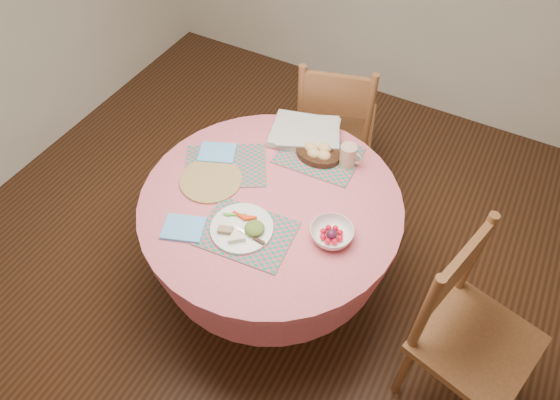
{
  "coord_description": "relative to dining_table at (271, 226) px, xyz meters",
  "views": [
    {
      "loc": [
        0.76,
        -1.31,
        2.52
      ],
      "look_at": [
        0.05,
        0.0,
        0.78
      ],
      "focal_mm": 32.0,
      "sensor_mm": 36.0,
      "label": 1
    }
  ],
  "objects": [
    {
      "name": "ground",
      "position": [
        0.0,
        0.0,
        -0.56
      ],
      "size": [
        4.0,
        4.0,
        0.0
      ],
      "primitive_type": "plane",
      "color": "#331C0F",
      "rests_on": "ground"
    },
    {
      "name": "room_envelope",
      "position": [
        0.0,
        0.0,
        1.16
      ],
      "size": [
        4.01,
        4.01,
        2.71
      ],
      "color": "silver",
      "rests_on": "ground"
    },
    {
      "name": "dining_table",
      "position": [
        0.0,
        0.0,
        0.0
      ],
      "size": [
        1.24,
        1.24,
        0.75
      ],
      "color": "#D16170",
      "rests_on": "ground"
    },
    {
      "name": "chair_right",
      "position": [
        1.0,
        -0.08,
        -0.02
      ],
      "size": [
        0.56,
        0.57,
        1.02
      ],
      "rotation": [
        0.0,
        0.0,
        1.31
      ],
      "color": "brown",
      "rests_on": "ground"
    },
    {
      "name": "chair_back",
      "position": [
        -0.05,
        0.89,
        -0.03
      ],
      "size": [
        0.57,
        0.55,
        1.0
      ],
      "rotation": [
        0.0,
        0.0,
        3.42
      ],
      "color": "brown",
      "rests_on": "ground"
    },
    {
      "name": "placemat_front",
      "position": [
        0.0,
        -0.22,
        0.2
      ],
      "size": [
        0.43,
        0.34,
        0.01
      ],
      "primitive_type": "cube",
      "rotation": [
        0.0,
        0.0,
        0.09
      ],
      "color": "#157960",
      "rests_on": "dining_table"
    },
    {
      "name": "placemat_left",
      "position": [
        -0.31,
        0.09,
        0.2
      ],
      "size": [
        0.5,
        0.46,
        0.01
      ],
      "primitive_type": "cube",
      "rotation": [
        0.0,
        0.0,
        0.54
      ],
      "color": "#157960",
      "rests_on": "dining_table"
    },
    {
      "name": "placemat_back",
      "position": [
        0.07,
        0.37,
        0.2
      ],
      "size": [
        0.41,
        0.32,
        0.01
      ],
      "primitive_type": "cube",
      "rotation": [
        0.0,
        0.0,
        0.05
      ],
      "color": "#157960",
      "rests_on": "dining_table"
    },
    {
      "name": "wicker_trivet",
      "position": [
        -0.31,
        -0.03,
        0.2
      ],
      "size": [
        0.3,
        0.3,
        0.01
      ],
      "primitive_type": "cylinder",
      "color": "brown",
      "rests_on": "dining_table"
    },
    {
      "name": "napkin_near",
      "position": [
        -0.26,
        -0.33,
        0.2
      ],
      "size": [
        0.22,
        0.19,
        0.01
      ],
      "primitive_type": "cube",
      "rotation": [
        0.0,
        0.0,
        0.35
      ],
      "color": "#5DABEF",
      "rests_on": "dining_table"
    },
    {
      "name": "napkin_far",
      "position": [
        -0.38,
        0.14,
        0.21
      ],
      "size": [
        0.22,
        0.2,
        0.01
      ],
      "primitive_type": "cube",
      "rotation": [
        0.0,
        0.0,
        0.4
      ],
      "color": "#5DABEF",
      "rests_on": "placemat_left"
    },
    {
      "name": "dinner_plate",
      "position": [
        -0.02,
        -0.22,
        0.22
      ],
      "size": [
        0.28,
        0.28,
        0.05
      ],
      "rotation": [
        0.0,
        0.0,
        0.34
      ],
      "color": "white",
      "rests_on": "placemat_front"
    },
    {
      "name": "bread_bowl",
      "position": [
        0.07,
        0.36,
        0.23
      ],
      "size": [
        0.23,
        0.23,
        0.08
      ],
      "color": "black",
      "rests_on": "placemat_back"
    },
    {
      "name": "latte_mug",
      "position": [
        0.22,
        0.38,
        0.26
      ],
      "size": [
        0.12,
        0.08,
        0.12
      ],
      "color": "tan",
      "rests_on": "placemat_back"
    },
    {
      "name": "fruit_bowl",
      "position": [
        0.34,
        -0.06,
        0.22
      ],
      "size": [
        0.25,
        0.25,
        0.06
      ],
      "rotation": [
        0.0,
        0.0,
        -0.43
      ],
      "color": "white",
      "rests_on": "dining_table"
    },
    {
      "name": "newspaper_stack",
      "position": [
        -0.06,
        0.47,
        0.22
      ],
      "size": [
        0.42,
        0.36,
        0.04
      ],
      "rotation": [
        0.0,
        0.0,
        0.26
      ],
      "color": "silver",
      "rests_on": "dining_table"
    }
  ]
}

